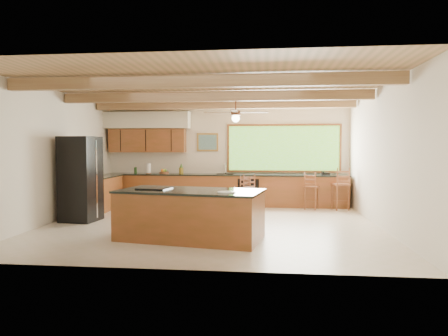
# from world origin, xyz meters

# --- Properties ---
(ground) EXTENTS (7.20, 7.20, 0.00)m
(ground) POSITION_xyz_m (0.00, 0.00, 0.00)
(ground) COLOR beige
(ground) RESTS_ON ground
(room_shell) EXTENTS (7.27, 6.54, 3.02)m
(room_shell) POSITION_xyz_m (-0.17, 0.65, 2.21)
(room_shell) COLOR beige
(room_shell) RESTS_ON ground
(counter_run) EXTENTS (7.12, 3.10, 1.23)m
(counter_run) POSITION_xyz_m (-0.82, 2.52, 0.46)
(counter_run) COLOR brown
(counter_run) RESTS_ON ground
(island) EXTENTS (2.80, 1.67, 0.93)m
(island) POSITION_xyz_m (-0.20, -1.40, 0.46)
(island) COLOR brown
(island) RESTS_ON ground
(refrigerator) EXTENTS (0.83, 0.81, 1.95)m
(refrigerator) POSITION_xyz_m (-3.05, 0.13, 0.97)
(refrigerator) COLOR black
(refrigerator) RESTS_ON ground
(bar_stool_a) EXTENTS (0.48, 0.48, 1.03)m
(bar_stool_a) POSITION_xyz_m (0.71, 1.55, 0.61)
(bar_stool_a) COLOR brown
(bar_stool_a) RESTS_ON ground
(bar_stool_b) EXTENTS (0.46, 0.46, 0.96)m
(bar_stool_b) POSITION_xyz_m (0.73, 1.55, 0.57)
(bar_stool_b) COLOR brown
(bar_stool_b) RESTS_ON ground
(bar_stool_c) EXTENTS (0.49, 0.49, 1.16)m
(bar_stool_c) POSITION_xyz_m (3.21, 2.39, 0.69)
(bar_stool_c) COLOR brown
(bar_stool_c) RESTS_ON ground
(bar_stool_d) EXTENTS (0.48, 0.48, 1.02)m
(bar_stool_d) POSITION_xyz_m (2.44, 2.40, 0.61)
(bar_stool_d) COLOR brown
(bar_stool_d) RESTS_ON ground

